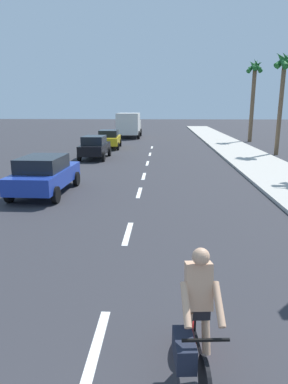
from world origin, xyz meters
The scene contains 16 objects.
ground_plane centered at (0.00, 20.00, 0.00)m, with size 160.00×160.00×0.00m, color #2D2D33.
sidewalk_strip centered at (6.96, 22.00, 0.07)m, with size 3.60×80.00×0.14m, color #B2ADA3.
lane_stripe_1 centered at (0.00, 4.31, 0.00)m, with size 0.16×1.80×0.01m, color white.
lane_stripe_2 centered at (0.00, 9.04, 0.00)m, with size 0.16×1.80×0.01m, color white.
lane_stripe_3 centered at (0.00, 13.76, 0.00)m, with size 0.16×1.80×0.01m, color white.
lane_stripe_4 centered at (0.00, 17.22, 0.00)m, with size 0.16×1.80×0.01m, color white.
lane_stripe_5 centered at (0.00, 21.40, 0.00)m, with size 0.16×1.80×0.01m, color white.
lane_stripe_6 centered at (0.00, 25.62, 0.00)m, with size 0.16×1.80×0.01m, color white.
lane_stripe_7 centered at (0.00, 30.10, 0.00)m, with size 0.16×1.80×0.01m, color white.
cyclist centered at (1.40, 3.82, 0.83)m, with size 0.65×1.71×1.82m.
parked_car_blue centered at (-3.85, 13.39, 0.84)m, with size 2.03×4.29×1.57m.
parked_car_black centered at (-3.72, 23.19, 0.83)m, with size 1.78×3.81×1.57m.
parked_car_yellow centered at (-3.67, 29.26, 0.84)m, with size 2.08×4.18×1.57m.
delivery_truck centered at (-2.97, 39.81, 1.50)m, with size 2.73×6.26×2.80m.
palm_tree_far centered at (9.43, 25.83, 5.79)m, with size 1.64×1.76×7.44m.
palm_tree_distant centered at (9.88, 35.70, 6.00)m, with size 1.81×1.79×8.23m.
Camera 1 is at (0.96, -0.01, 3.50)m, focal length 31.78 mm.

